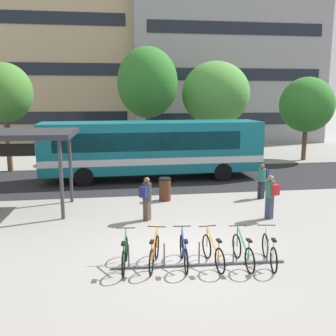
{
  "coord_description": "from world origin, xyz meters",
  "views": [
    {
      "loc": [
        -2.12,
        -10.51,
        4.69
      ],
      "look_at": [
        0.07,
        4.42,
        1.79
      ],
      "focal_mm": 41.26,
      "sensor_mm": 36.0,
      "label": 1
    }
  ],
  "objects_px": {
    "parked_bicycle_orange_1": "(154,253)",
    "parked_bicycle_green_0": "(125,255)",
    "parked_bicycle_orange_3": "(213,252)",
    "street_tree_0": "(147,83)",
    "city_bus": "(153,148)",
    "street_tree_2": "(307,105)",
    "trash_bin": "(165,189)",
    "transit_shelter": "(2,137)",
    "street_tree_3": "(216,94)",
    "commuter_navy_pack_1": "(146,196)",
    "parked_bicycle_silver_5": "(269,251)",
    "commuter_navy_pack_2": "(262,179)",
    "street_tree_1": "(5,93)",
    "parked_bicycle_blue_2": "(184,253)",
    "commuter_red_pack_0": "(271,194)",
    "parked_bicycle_green_4": "(243,252)"
  },
  "relations": [
    {
      "from": "parked_bicycle_orange_1",
      "to": "parked_bicycle_green_0",
      "type": "bearing_deg",
      "value": 104.4
    },
    {
      "from": "parked_bicycle_orange_3",
      "to": "street_tree_0",
      "type": "bearing_deg",
      "value": -5.92
    },
    {
      "from": "city_bus",
      "to": "street_tree_2",
      "type": "distance_m",
      "value": 12.56
    },
    {
      "from": "trash_bin",
      "to": "street_tree_0",
      "type": "distance_m",
      "value": 12.75
    },
    {
      "from": "transit_shelter",
      "to": "street_tree_3",
      "type": "bearing_deg",
      "value": 49.23
    },
    {
      "from": "commuter_navy_pack_1",
      "to": "street_tree_2",
      "type": "xyz_separation_m",
      "value": [
        12.47,
        11.94,
        2.99
      ]
    },
    {
      "from": "parked_bicycle_orange_3",
      "to": "trash_bin",
      "type": "height_order",
      "value": "trash_bin"
    },
    {
      "from": "parked_bicycle_orange_3",
      "to": "parked_bicycle_silver_5",
      "type": "distance_m",
      "value": 1.58
    },
    {
      "from": "transit_shelter",
      "to": "street_tree_3",
      "type": "height_order",
      "value": "street_tree_3"
    },
    {
      "from": "city_bus",
      "to": "commuter_navy_pack_2",
      "type": "bearing_deg",
      "value": -48.75
    },
    {
      "from": "parked_bicycle_orange_3",
      "to": "parked_bicycle_silver_5",
      "type": "bearing_deg",
      "value": -102.1
    },
    {
      "from": "commuter_navy_pack_1",
      "to": "street_tree_0",
      "type": "relative_size",
      "value": 0.21
    },
    {
      "from": "parked_bicycle_green_0",
      "to": "street_tree_1",
      "type": "distance_m",
      "value": 16.59
    },
    {
      "from": "commuter_navy_pack_2",
      "to": "trash_bin",
      "type": "xyz_separation_m",
      "value": [
        -4.41,
        0.3,
        -0.41
      ]
    },
    {
      "from": "parked_bicycle_green_0",
      "to": "street_tree_0",
      "type": "relative_size",
      "value": 0.21
    },
    {
      "from": "parked_bicycle_green_0",
      "to": "commuter_navy_pack_2",
      "type": "distance_m",
      "value": 9.04
    },
    {
      "from": "parked_bicycle_orange_3",
      "to": "trash_bin",
      "type": "bearing_deg",
      "value": -2.64
    },
    {
      "from": "parked_bicycle_blue_2",
      "to": "commuter_navy_pack_1",
      "type": "height_order",
      "value": "commuter_navy_pack_1"
    },
    {
      "from": "parked_bicycle_green_0",
      "to": "transit_shelter",
      "type": "height_order",
      "value": "transit_shelter"
    },
    {
      "from": "commuter_navy_pack_1",
      "to": "commuter_navy_pack_2",
      "type": "xyz_separation_m",
      "value": [
        5.47,
        2.36,
        -0.03
      ]
    },
    {
      "from": "commuter_red_pack_0",
      "to": "street_tree_2",
      "type": "xyz_separation_m",
      "value": [
        7.8,
        12.43,
        2.97
      ]
    },
    {
      "from": "parked_bicycle_orange_3",
      "to": "street_tree_3",
      "type": "xyz_separation_m",
      "value": [
        5.14,
        18.93,
        4.32
      ]
    },
    {
      "from": "parked_bicycle_silver_5",
      "to": "commuter_navy_pack_1",
      "type": "bearing_deg",
      "value": 44.72
    },
    {
      "from": "commuter_red_pack_0",
      "to": "street_tree_0",
      "type": "xyz_separation_m",
      "value": [
        -3.24,
        14.88,
        4.51
      ]
    },
    {
      "from": "parked_bicycle_orange_1",
      "to": "street_tree_2",
      "type": "distance_m",
      "value": 20.63
    },
    {
      "from": "parked_bicycle_green_4",
      "to": "commuter_navy_pack_2",
      "type": "xyz_separation_m",
      "value": [
        3.18,
        6.61,
        0.54
      ]
    },
    {
      "from": "trash_bin",
      "to": "street_tree_0",
      "type": "height_order",
      "value": "street_tree_0"
    },
    {
      "from": "parked_bicycle_silver_5",
      "to": "transit_shelter",
      "type": "bearing_deg",
      "value": 63.5
    },
    {
      "from": "parked_bicycle_green_0",
      "to": "commuter_red_pack_0",
      "type": "bearing_deg",
      "value": -51.64
    },
    {
      "from": "commuter_navy_pack_2",
      "to": "street_tree_0",
      "type": "height_order",
      "value": "street_tree_0"
    },
    {
      "from": "parked_bicycle_silver_5",
      "to": "parked_bicycle_orange_1",
      "type": "bearing_deg",
      "value": 93.59
    },
    {
      "from": "parked_bicycle_blue_2",
      "to": "street_tree_0",
      "type": "height_order",
      "value": "street_tree_0"
    },
    {
      "from": "parked_bicycle_blue_2",
      "to": "street_tree_1",
      "type": "bearing_deg",
      "value": 32.7
    },
    {
      "from": "parked_bicycle_green_0",
      "to": "parked_bicycle_silver_5",
      "type": "bearing_deg",
      "value": -88.35
    },
    {
      "from": "commuter_navy_pack_1",
      "to": "commuter_navy_pack_2",
      "type": "height_order",
      "value": "commuter_navy_pack_1"
    },
    {
      "from": "city_bus",
      "to": "commuter_navy_pack_1",
      "type": "xyz_separation_m",
      "value": [
        -1.05,
        -7.18,
        -0.82
      ]
    },
    {
      "from": "city_bus",
      "to": "parked_bicycle_silver_5",
      "type": "xyz_separation_m",
      "value": [
        1.98,
        -11.5,
        -1.39
      ]
    },
    {
      "from": "trash_bin",
      "to": "transit_shelter",
      "type": "bearing_deg",
      "value": -173.4
    },
    {
      "from": "street_tree_0",
      "to": "street_tree_1",
      "type": "distance_m",
      "value": 9.69
    },
    {
      "from": "parked_bicycle_green_4",
      "to": "street_tree_3",
      "type": "relative_size",
      "value": 0.24
    },
    {
      "from": "street_tree_0",
      "to": "street_tree_3",
      "type": "relative_size",
      "value": 1.13
    },
    {
      "from": "parked_bicycle_orange_3",
      "to": "street_tree_2",
      "type": "height_order",
      "value": "street_tree_2"
    },
    {
      "from": "parked_bicycle_orange_3",
      "to": "parked_bicycle_orange_1",
      "type": "bearing_deg",
      "value": 77.9
    },
    {
      "from": "transit_shelter",
      "to": "street_tree_0",
      "type": "bearing_deg",
      "value": 63.45
    },
    {
      "from": "commuter_red_pack_0",
      "to": "street_tree_3",
      "type": "height_order",
      "value": "street_tree_3"
    },
    {
      "from": "commuter_red_pack_0",
      "to": "street_tree_1",
      "type": "relative_size",
      "value": 0.26
    },
    {
      "from": "city_bus",
      "to": "street_tree_3",
      "type": "xyz_separation_m",
      "value": [
        5.56,
        7.6,
        2.93
      ]
    },
    {
      "from": "city_bus",
      "to": "trash_bin",
      "type": "distance_m",
      "value": 4.7
    },
    {
      "from": "transit_shelter",
      "to": "commuter_navy_pack_2",
      "type": "xyz_separation_m",
      "value": [
        10.95,
        0.46,
        -2.12
      ]
    },
    {
      "from": "trash_bin",
      "to": "street_tree_3",
      "type": "bearing_deg",
      "value": 65.43
    }
  ]
}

